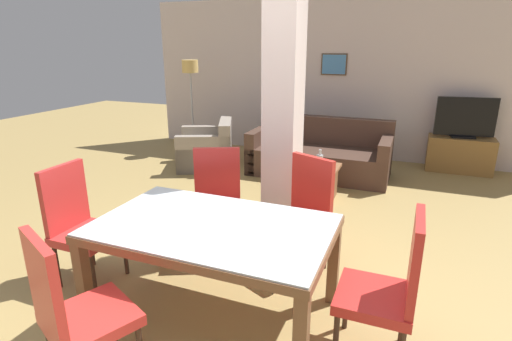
{
  "coord_description": "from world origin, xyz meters",
  "views": [
    {
      "loc": [
        1.23,
        -2.26,
        1.95
      ],
      "look_at": [
        0.0,
        0.82,
        0.89
      ],
      "focal_mm": 28.0,
      "sensor_mm": 36.0,
      "label": 1
    }
  ],
  "objects_px": {
    "dining_chair_far_right": "(303,210)",
    "sofa": "(319,156)",
    "dining_chair_far_left": "(217,199)",
    "dining_chair_head_right": "(390,285)",
    "coffee_table": "(312,181)",
    "armchair": "(208,150)",
    "tv_stand": "(460,155)",
    "dining_chair_head_left": "(79,221)",
    "bottle": "(320,160)",
    "dining_chair_near_left": "(73,309)",
    "dining_table": "(213,242)",
    "tv_screen": "(465,118)",
    "floor_lamp": "(191,76)"
  },
  "relations": [
    {
      "from": "dining_chair_far_left",
      "to": "dining_chair_far_right",
      "type": "relative_size",
      "value": 1.0
    },
    {
      "from": "dining_table",
      "to": "tv_screen",
      "type": "xyz_separation_m",
      "value": [
        1.96,
        4.55,
        0.26
      ]
    },
    {
      "from": "dining_chair_head_right",
      "to": "floor_lamp",
      "type": "xyz_separation_m",
      "value": [
        -3.79,
        4.1,
        0.85
      ]
    },
    {
      "from": "sofa",
      "to": "armchair",
      "type": "distance_m",
      "value": 1.81
    },
    {
      "from": "dining_chair_head_left",
      "to": "dining_chair_head_right",
      "type": "bearing_deg",
      "value": 90.0
    },
    {
      "from": "dining_chair_far_left",
      "to": "dining_chair_head_right",
      "type": "relative_size",
      "value": 1.0
    },
    {
      "from": "dining_chair_far_right",
      "to": "sofa",
      "type": "xyz_separation_m",
      "value": [
        -0.47,
        2.7,
        -0.25
      ]
    },
    {
      "from": "dining_chair_head_left",
      "to": "tv_screen",
      "type": "xyz_separation_m",
      "value": [
        3.22,
        4.55,
        0.31
      ]
    },
    {
      "from": "dining_chair_head_right",
      "to": "bottle",
      "type": "distance_m",
      "value": 2.76
    },
    {
      "from": "dining_table",
      "to": "dining_chair_head_right",
      "type": "relative_size",
      "value": 1.65
    },
    {
      "from": "bottle",
      "to": "dining_table",
      "type": "bearing_deg",
      "value": -93.98
    },
    {
      "from": "dining_chair_far_right",
      "to": "bottle",
      "type": "height_order",
      "value": "dining_chair_far_right"
    },
    {
      "from": "dining_chair_far_left",
      "to": "sofa",
      "type": "xyz_separation_m",
      "value": [
        0.36,
        2.74,
        -0.25
      ]
    },
    {
      "from": "dining_chair_head_right",
      "to": "coffee_table",
      "type": "height_order",
      "value": "dining_chair_head_right"
    },
    {
      "from": "dining_chair_near_left",
      "to": "dining_chair_head_left",
      "type": "bearing_deg",
      "value": 157.97
    },
    {
      "from": "dining_chair_near_left",
      "to": "bottle",
      "type": "distance_m",
      "value": 3.51
    },
    {
      "from": "dining_chair_head_left",
      "to": "dining_chair_far_right",
      "type": "xyz_separation_m",
      "value": [
        1.66,
        0.91,
        0.0
      ]
    },
    {
      "from": "tv_stand",
      "to": "tv_screen",
      "type": "height_order",
      "value": "tv_screen"
    },
    {
      "from": "dining_chair_far_left",
      "to": "dining_chair_far_right",
      "type": "height_order",
      "value": "same"
    },
    {
      "from": "dining_chair_head_left",
      "to": "floor_lamp",
      "type": "xyz_separation_m",
      "value": [
        -1.32,
        4.1,
        0.85
      ]
    },
    {
      "from": "tv_stand",
      "to": "armchair",
      "type": "bearing_deg",
      "value": -162.25
    },
    {
      "from": "sofa",
      "to": "bottle",
      "type": "distance_m",
      "value": 1.1
    },
    {
      "from": "dining_chair_far_right",
      "to": "armchair",
      "type": "distance_m",
      "value": 3.32
    },
    {
      "from": "dining_chair_head_left",
      "to": "dining_chair_near_left",
      "type": "distance_m",
      "value": 1.23
    },
    {
      "from": "tv_stand",
      "to": "coffee_table",
      "type": "bearing_deg",
      "value": -134.25
    },
    {
      "from": "dining_chair_far_right",
      "to": "bottle",
      "type": "xyz_separation_m",
      "value": [
        -0.23,
        1.66,
        -0.01
      ]
    },
    {
      "from": "armchair",
      "to": "tv_stand",
      "type": "distance_m",
      "value": 4.0
    },
    {
      "from": "armchair",
      "to": "bottle",
      "type": "xyz_separation_m",
      "value": [
        2.03,
        -0.77,
        0.25
      ]
    },
    {
      "from": "dining_chair_head_left",
      "to": "sofa",
      "type": "xyz_separation_m",
      "value": [
        1.2,
        3.61,
        -0.25
      ]
    },
    {
      "from": "dining_chair_near_left",
      "to": "bottle",
      "type": "relative_size",
      "value": 4.36
    },
    {
      "from": "dining_chair_head_left",
      "to": "tv_screen",
      "type": "bearing_deg",
      "value": 144.71
    },
    {
      "from": "dining_chair_far_right",
      "to": "bottle",
      "type": "distance_m",
      "value": 1.67
    },
    {
      "from": "dining_table",
      "to": "tv_stand",
      "type": "height_order",
      "value": "dining_table"
    },
    {
      "from": "armchair",
      "to": "tv_stand",
      "type": "height_order",
      "value": "armchair"
    },
    {
      "from": "dining_chair_far_left",
      "to": "floor_lamp",
      "type": "distance_m",
      "value": 3.98
    },
    {
      "from": "bottle",
      "to": "armchair",
      "type": "bearing_deg",
      "value": 159.29
    },
    {
      "from": "dining_table",
      "to": "dining_chair_far_left",
      "type": "height_order",
      "value": "dining_chair_far_left"
    },
    {
      "from": "dining_chair_far_left",
      "to": "tv_stand",
      "type": "relative_size",
      "value": 1.05
    },
    {
      "from": "dining_chair_head_left",
      "to": "bottle",
      "type": "xyz_separation_m",
      "value": [
        1.43,
        2.56,
        -0.01
      ]
    },
    {
      "from": "dining_chair_far_left",
      "to": "dining_chair_near_left",
      "type": "height_order",
      "value": "same"
    },
    {
      "from": "sofa",
      "to": "tv_stand",
      "type": "xyz_separation_m",
      "value": [
        2.02,
        0.94,
        -0.01
      ]
    },
    {
      "from": "dining_chair_far_left",
      "to": "dining_chair_far_right",
      "type": "xyz_separation_m",
      "value": [
        0.82,
        0.04,
        0.0
      ]
    },
    {
      "from": "dining_chair_far_right",
      "to": "dining_chair_near_left",
      "type": "relative_size",
      "value": 1.0
    },
    {
      "from": "dining_chair_far_right",
      "to": "dining_table",
      "type": "bearing_deg",
      "value": 90.0
    },
    {
      "from": "armchair",
      "to": "coffee_table",
      "type": "xyz_separation_m",
      "value": [
        1.93,
        -0.72,
        -0.05
      ]
    },
    {
      "from": "bottle",
      "to": "tv_stand",
      "type": "height_order",
      "value": "bottle"
    },
    {
      "from": "bottle",
      "to": "tv_stand",
      "type": "xyz_separation_m",
      "value": [
        1.79,
        1.99,
        -0.25
      ]
    },
    {
      "from": "coffee_table",
      "to": "dining_chair_far_right",
      "type": "bearing_deg",
      "value": -78.94
    },
    {
      "from": "dining_chair_near_left",
      "to": "dining_chair_head_right",
      "type": "xyz_separation_m",
      "value": [
        1.62,
        0.89,
        0.0
      ]
    },
    {
      "from": "sofa",
      "to": "floor_lamp",
      "type": "relative_size",
      "value": 1.26
    }
  ]
}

